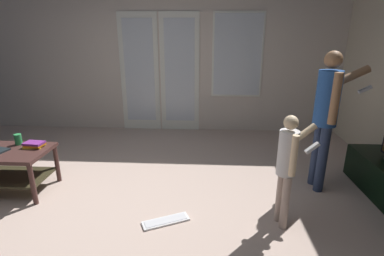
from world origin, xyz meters
The scene contains 7 objects.
ground_plane centered at (0.00, 0.00, -0.01)m, with size 6.39×5.37×0.02m, color #BAA092.
wall_back_with_doors centered at (0.04, 2.65, 1.37)m, with size 6.39×0.09×2.82m.
person_adult centered at (2.16, 0.62, 0.91)m, with size 0.65×0.43×1.52m.
person_child centered at (1.60, -0.10, 0.63)m, with size 0.41×0.33×1.04m.
loose_keyboard centered at (0.52, -0.14, 0.01)m, with size 0.45×0.31×0.02m.
cup_near_edge centered at (-1.22, 0.51, 0.55)m, with size 0.08×0.08×0.12m, color #2C924B.
book_stack centered at (-1.01, 0.45, 0.51)m, with size 0.22×0.17×0.06m.
Camera 1 is at (0.90, -2.44, 1.69)m, focal length 27.29 mm.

